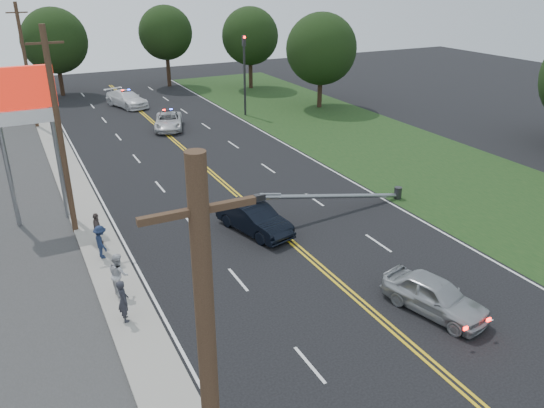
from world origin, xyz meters
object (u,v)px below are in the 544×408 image
emergency_a (168,121)px  traffic_signal (244,69)px  emergency_b (127,99)px  crashed_sedan (254,218)px  utility_pole_mid (60,134)px  bystander_d (97,229)px  bystander_c (101,242)px  utility_pole_far (27,66)px  bystander_b (119,274)px  fallen_streetlight (342,196)px  bystander_a (123,301)px  waiting_sedan (435,296)px  pylon_sign (23,109)px

emergency_a → traffic_signal: bearing=28.9°
traffic_signal → emergency_b: bearing=137.4°
crashed_sedan → utility_pole_mid: bearing=137.6°
utility_pole_mid → traffic_signal: bearing=45.8°
traffic_signal → bystander_d: bearing=-129.6°
emergency_a → emergency_b: 9.73m
bystander_c → emergency_a: bearing=-32.4°
utility_pole_far → bystander_d: bearing=-88.2°
emergency_b → bystander_d: bearing=-124.0°
bystander_b → utility_pole_far: bearing=-6.9°
fallen_streetlight → bystander_d: bearing=172.1°
emergency_b → crashed_sedan: bearing=-109.6°
bystander_a → waiting_sedan: bearing=-115.6°
fallen_streetlight → utility_pole_mid: 14.58m
waiting_sedan → bystander_d: 15.42m
traffic_signal → utility_pole_far: size_ratio=0.70×
utility_pole_mid → pylon_sign: bearing=123.0°
traffic_signal → fallen_streetlight: bearing=-100.6°
utility_pole_mid → bystander_a: 9.79m
waiting_sedan → traffic_signal: bearing=64.0°
traffic_signal → utility_pole_mid: size_ratio=0.70×
utility_pole_mid → bystander_c: size_ratio=6.38×
pylon_sign → utility_pole_mid: utility_pole_mid is taller
emergency_a → utility_pole_mid: bearing=-102.2°
fallen_streetlight → bystander_b: (-12.60, -2.98, 0.10)m
utility_pole_mid → bystander_b: (0.79, -6.98, -4.06)m
traffic_signal → bystander_c: (-16.80, -21.61, -3.30)m
emergency_a → bystander_d: (-9.06, -18.83, 0.27)m
fallen_streetlight → bystander_c: bearing=178.3°
crashed_sedan → bystander_c: bearing=160.6°
pylon_sign → fallen_streetlight: (14.69, -6.00, -5.08)m
utility_pole_far → bystander_a: bearing=-89.0°
fallen_streetlight → waiting_sedan: (-2.07, -9.51, -0.21)m
fallen_streetlight → utility_pole_far: size_ratio=0.94×
bystander_b → utility_pole_mid: bearing=-2.0°
crashed_sedan → waiting_sedan: bearing=-86.1°
bystander_c → bystander_d: bearing=-11.2°
waiting_sedan → emergency_a: waiting_sedan is taller
fallen_streetlight → utility_pole_mid: size_ratio=0.94×
waiting_sedan → bystander_a: 11.72m
emergency_b → utility_pole_far: bearing=-172.4°
pylon_sign → crashed_sedan: bearing=-33.3°
crashed_sedan → bystander_a: bystander_a is taller
traffic_signal → pylon_sign: bearing=-139.6°
crashed_sedan → bystander_d: bystander_d is taller
pylon_sign → bystander_a: (1.86, -10.87, -5.03)m
traffic_signal → waiting_sedan: (-6.19, -31.51, -3.49)m
utility_pole_far → bystander_b: size_ratio=5.56×
crashed_sedan → emergency_a: size_ratio=0.94×
bystander_a → bystander_c: bearing=-3.9°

